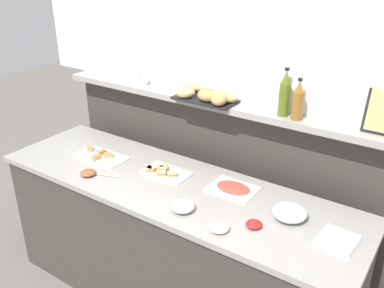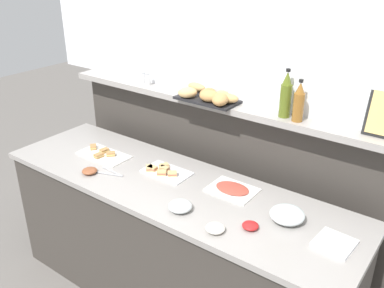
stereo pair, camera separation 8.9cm
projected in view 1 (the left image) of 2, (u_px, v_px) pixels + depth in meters
name	position (u px, v px, depth m)	size (l,w,h in m)	color
ground_plane	(219.00, 250.00, 3.30)	(12.00, 12.00, 0.00)	slate
buffet_counter	(172.00, 244.00, 2.66)	(2.29, 0.68, 0.89)	#3D3833
back_ledge_unit	(216.00, 180.00, 2.96)	(2.39, 0.22, 1.28)	#3D3833
sandwich_platter_side	(164.00, 172.00, 2.59)	(0.30, 0.18, 0.04)	white
sandwich_platter_front	(101.00, 156.00, 2.79)	(0.35, 0.18, 0.04)	white
cold_cuts_platter	(233.00, 188.00, 2.41)	(0.27, 0.20, 0.02)	white
glass_bowl_large	(183.00, 207.00, 2.21)	(0.13, 0.13, 0.05)	silver
glass_bowl_medium	(290.00, 213.00, 2.14)	(0.18, 0.18, 0.07)	silver
condiment_bowl_teal	(219.00, 228.00, 2.06)	(0.10, 0.10, 0.03)	silver
condiment_bowl_red	(254.00, 224.00, 2.09)	(0.08, 0.08, 0.03)	red
condiment_bowl_dark	(88.00, 173.00, 2.56)	(0.09, 0.09, 0.03)	brown
serving_tongs	(110.00, 174.00, 2.57)	(0.19, 0.08, 0.01)	#B7BABF
napkin_stack	(338.00, 240.00, 1.98)	(0.17, 0.17, 0.02)	white
vinegar_bottle_amber	(298.00, 101.00, 2.30)	(0.06, 0.06, 0.24)	#8E5B23
olive_oil_bottle	(285.00, 95.00, 2.35)	(0.06, 0.06, 0.28)	#56661E
salt_shaker	(139.00, 79.00, 2.93)	(0.03, 0.03, 0.09)	white
pepper_shaker	(144.00, 80.00, 2.91)	(0.03, 0.03, 0.09)	white
bread_basket	(209.00, 96.00, 2.60)	(0.44, 0.30, 0.08)	black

